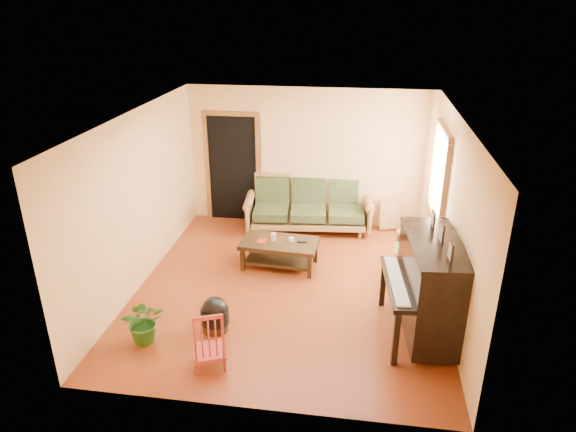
% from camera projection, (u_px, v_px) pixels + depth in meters
% --- Properties ---
extents(floor, '(5.00, 5.00, 0.00)m').
position_uv_depth(floor, '(289.00, 288.00, 7.77)').
color(floor, '#5D200C').
rests_on(floor, ground).
extents(doorway, '(1.08, 0.16, 2.05)m').
position_uv_depth(doorway, '(233.00, 169.00, 9.81)').
color(doorway, black).
rests_on(doorway, floor).
extents(window, '(0.12, 1.36, 1.46)m').
position_uv_depth(window, '(440.00, 174.00, 8.06)').
color(window, white).
rests_on(window, right_wall).
extents(sofa, '(2.38, 1.18, 0.98)m').
position_uv_depth(sofa, '(308.00, 205.00, 9.53)').
color(sofa, olive).
rests_on(sofa, floor).
extents(coffee_table, '(1.27, 0.75, 0.45)m').
position_uv_depth(coffee_table, '(280.00, 254.00, 8.32)').
color(coffee_table, black).
rests_on(coffee_table, floor).
extents(armchair, '(0.88, 0.91, 0.84)m').
position_uv_depth(armchair, '(416.00, 250.00, 8.01)').
color(armchair, olive).
rests_on(armchair, floor).
extents(piano, '(1.02, 1.58, 1.33)m').
position_uv_depth(piano, '(430.00, 289.00, 6.47)').
color(piano, black).
rests_on(piano, floor).
extents(footstool, '(0.40, 0.40, 0.36)m').
position_uv_depth(footstool, '(215.00, 318.00, 6.74)').
color(footstool, black).
rests_on(footstool, floor).
extents(red_chair, '(0.49, 0.51, 0.79)m').
position_uv_depth(red_chair, '(208.00, 337.00, 5.99)').
color(red_chair, maroon).
rests_on(red_chair, floor).
extents(leaning_frame, '(0.47, 0.24, 0.61)m').
position_uv_depth(leaning_frame, '(392.00, 214.00, 9.61)').
color(leaning_frame, '#B58C3C').
rests_on(leaning_frame, floor).
extents(ceramic_crock, '(0.23, 0.23, 0.27)m').
position_uv_depth(ceramic_crock, '(419.00, 227.00, 9.52)').
color(ceramic_crock, '#324296').
rests_on(ceramic_crock, floor).
extents(potted_plant, '(0.67, 0.63, 0.59)m').
position_uv_depth(potted_plant, '(144.00, 321.00, 6.47)').
color(potted_plant, '#245D1A').
rests_on(potted_plant, floor).
extents(book, '(0.16, 0.21, 0.02)m').
position_uv_depth(book, '(258.00, 241.00, 8.23)').
color(book, maroon).
rests_on(book, coffee_table).
extents(candle, '(0.08, 0.08, 0.13)m').
position_uv_depth(candle, '(273.00, 237.00, 8.23)').
color(candle, silver).
rests_on(candle, coffee_table).
extents(glass_jar, '(0.10, 0.10, 0.06)m').
position_uv_depth(glass_jar, '(291.00, 239.00, 8.23)').
color(glass_jar, silver).
rests_on(glass_jar, coffee_table).
extents(remote, '(0.16, 0.05, 0.02)m').
position_uv_depth(remote, '(302.00, 242.00, 8.19)').
color(remote, black).
rests_on(remote, coffee_table).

